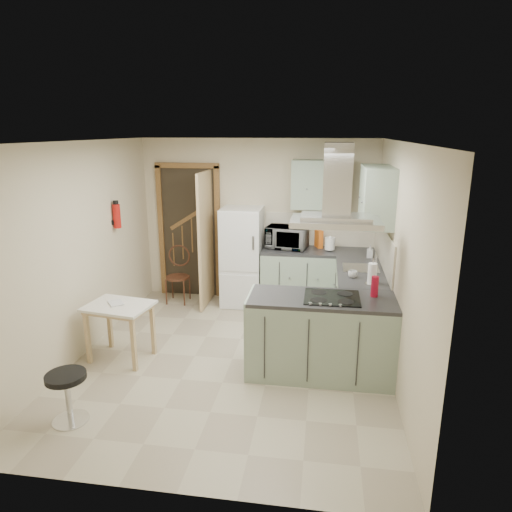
% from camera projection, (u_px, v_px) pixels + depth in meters
% --- Properties ---
extents(floor, '(4.20, 4.20, 0.00)m').
position_uv_depth(floor, '(232.00, 359.00, 5.40)').
color(floor, '#B3A88B').
rests_on(floor, ground).
extents(ceiling, '(4.20, 4.20, 0.00)m').
position_uv_depth(ceiling, '(229.00, 141.00, 4.73)').
color(ceiling, silver).
rests_on(ceiling, back_wall).
extents(back_wall, '(3.60, 0.00, 3.60)m').
position_uv_depth(back_wall, '(258.00, 221.00, 7.06)').
color(back_wall, beige).
rests_on(back_wall, floor).
extents(left_wall, '(0.00, 4.20, 4.20)m').
position_uv_depth(left_wall, '(80.00, 251.00, 5.32)').
color(left_wall, beige).
rests_on(left_wall, floor).
extents(right_wall, '(0.00, 4.20, 4.20)m').
position_uv_depth(right_wall, '(398.00, 264.00, 4.81)').
color(right_wall, beige).
rests_on(right_wall, floor).
extents(doorway, '(1.10, 0.12, 2.10)m').
position_uv_depth(doorway, '(189.00, 232.00, 7.25)').
color(doorway, brown).
rests_on(doorway, floor).
extents(fridge, '(0.60, 0.60, 1.50)m').
position_uv_depth(fridge, '(242.00, 257.00, 6.94)').
color(fridge, white).
rests_on(fridge, floor).
extents(counter_back, '(1.08, 0.60, 0.90)m').
position_uv_depth(counter_back, '(298.00, 278.00, 6.90)').
color(counter_back, '#9EB2A0').
rests_on(counter_back, floor).
extents(counter_right, '(0.60, 1.95, 0.90)m').
position_uv_depth(counter_right, '(358.00, 297.00, 6.14)').
color(counter_right, '#9EB2A0').
rests_on(counter_right, floor).
extents(splashback, '(1.68, 0.02, 0.50)m').
position_uv_depth(splashback, '(320.00, 230.00, 6.94)').
color(splashback, beige).
rests_on(splashback, counter_back).
extents(wall_cabinet_back, '(0.85, 0.35, 0.70)m').
position_uv_depth(wall_cabinet_back, '(321.00, 185.00, 6.60)').
color(wall_cabinet_back, '#9EB2A0').
rests_on(wall_cabinet_back, back_wall).
extents(wall_cabinet_right, '(0.35, 0.90, 0.70)m').
position_uv_depth(wall_cabinet_right, '(377.00, 196.00, 5.48)').
color(wall_cabinet_right, '#9EB2A0').
rests_on(wall_cabinet_right, right_wall).
extents(peninsula, '(1.55, 0.65, 0.90)m').
position_uv_depth(peninsula, '(321.00, 336.00, 4.96)').
color(peninsula, '#9EB2A0').
rests_on(peninsula, floor).
extents(hob, '(0.58, 0.50, 0.01)m').
position_uv_depth(hob, '(332.00, 297.00, 4.82)').
color(hob, black).
rests_on(hob, peninsula).
extents(extractor_hood, '(0.90, 0.55, 0.10)m').
position_uv_depth(extractor_hood, '(336.00, 222.00, 4.61)').
color(extractor_hood, silver).
rests_on(extractor_hood, ceiling).
extents(sink, '(0.45, 0.40, 0.01)m').
position_uv_depth(sink, '(361.00, 268.00, 5.85)').
color(sink, silver).
rests_on(sink, counter_right).
extents(fire_extinguisher, '(0.10, 0.10, 0.32)m').
position_uv_depth(fire_extinguisher, '(117.00, 216.00, 6.10)').
color(fire_extinguisher, '#B2140F').
rests_on(fire_extinguisher, left_wall).
extents(drop_leaf_table, '(0.80, 0.65, 0.68)m').
position_uv_depth(drop_leaf_table, '(121.00, 332.00, 5.33)').
color(drop_leaf_table, tan).
rests_on(drop_leaf_table, floor).
extents(bentwood_chair, '(0.36, 0.36, 0.81)m').
position_uv_depth(bentwood_chair, '(178.00, 277.00, 7.08)').
color(bentwood_chair, '#50221A').
rests_on(bentwood_chair, floor).
extents(stool, '(0.39, 0.39, 0.49)m').
position_uv_depth(stool, '(68.00, 397.00, 4.19)').
color(stool, black).
rests_on(stool, floor).
extents(microwave, '(0.65, 0.49, 0.33)m').
position_uv_depth(microwave, '(287.00, 237.00, 6.82)').
color(microwave, black).
rests_on(microwave, counter_back).
extents(kettle, '(0.17, 0.17, 0.22)m').
position_uv_depth(kettle, '(330.00, 243.00, 6.68)').
color(kettle, white).
rests_on(kettle, counter_back).
extents(cereal_box, '(0.13, 0.19, 0.26)m').
position_uv_depth(cereal_box, '(319.00, 239.00, 6.86)').
color(cereal_box, orange).
rests_on(cereal_box, counter_back).
extents(soap_bottle, '(0.09, 0.09, 0.18)m').
position_uv_depth(soap_bottle, '(370.00, 251.00, 6.32)').
color(soap_bottle, '#A3A3AF').
rests_on(soap_bottle, counter_right).
extents(paper_towel, '(0.13, 0.13, 0.26)m').
position_uv_depth(paper_towel, '(372.00, 273.00, 5.22)').
color(paper_towel, white).
rests_on(paper_towel, counter_right).
extents(cup, '(0.14, 0.14, 0.08)m').
position_uv_depth(cup, '(353.00, 274.00, 5.48)').
color(cup, silver).
rests_on(cup, counter_right).
extents(red_bottle, '(0.08, 0.08, 0.22)m').
position_uv_depth(red_bottle, '(375.00, 287.00, 4.84)').
color(red_bottle, '#B00F29').
rests_on(red_bottle, peninsula).
extents(book, '(0.24, 0.25, 0.09)m').
position_uv_depth(book, '(109.00, 301.00, 5.22)').
color(book, brown).
rests_on(book, drop_leaf_table).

